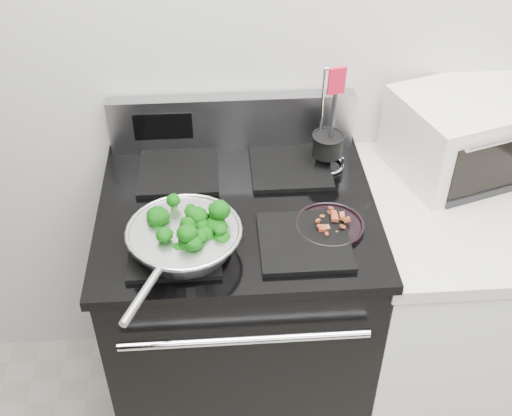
{
  "coord_description": "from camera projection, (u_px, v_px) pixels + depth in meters",
  "views": [
    {
      "loc": [
        -0.35,
        -0.0,
        2.1
      ],
      "look_at": [
        -0.25,
        1.36,
        0.98
      ],
      "focal_mm": 45.0,
      "sensor_mm": 36.0,
      "label": 1
    }
  ],
  "objects": [
    {
      "name": "back_wall",
      "position": [
        333.0,
        20.0,
        1.85
      ],
      "size": [
        4.0,
        0.02,
        2.7
      ],
      "primitive_type": "cube",
      "color": "#B4B2AB",
      "rests_on": "ground"
    },
    {
      "name": "gas_range",
      "position": [
        240.0,
        314.0,
        2.12
      ],
      "size": [
        0.79,
        0.69,
        1.13
      ],
      "color": "black",
      "rests_on": "floor"
    },
    {
      "name": "counter",
      "position": [
        442.0,
        309.0,
        2.17
      ],
      "size": [
        0.62,
        0.68,
        0.92
      ],
      "color": "white",
      "rests_on": "floor"
    },
    {
      "name": "skillet",
      "position": [
        184.0,
        238.0,
        1.64
      ],
      "size": [
        0.3,
        0.45,
        0.06
      ],
      "rotation": [
        0.0,
        0.0,
        -0.41
      ],
      "color": "silver",
      "rests_on": "gas_range"
    },
    {
      "name": "broccoli_pile",
      "position": [
        184.0,
        232.0,
        1.63
      ],
      "size": [
        0.23,
        0.23,
        0.08
      ],
      "primitive_type": null,
      "color": "black",
      "rests_on": "skillet"
    },
    {
      "name": "bacon_plate",
      "position": [
        330.0,
        222.0,
        1.74
      ],
      "size": [
        0.19,
        0.19,
        0.04
      ],
      "rotation": [
        0.0,
        0.0,
        0.06
      ],
      "color": "black",
      "rests_on": "gas_range"
    },
    {
      "name": "utensil_holder",
      "position": [
        327.0,
        149.0,
        1.93
      ],
      "size": [
        0.11,
        0.11,
        0.34
      ],
      "rotation": [
        0.0,
        0.0,
        0.22
      ],
      "color": "silver",
      "rests_on": "gas_range"
    },
    {
      "name": "toaster_oven",
      "position": [
        469.0,
        133.0,
        1.94
      ],
      "size": [
        0.51,
        0.44,
        0.25
      ],
      "rotation": [
        0.0,
        0.0,
        0.31
      ],
      "color": "white",
      "rests_on": "counter"
    }
  ]
}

